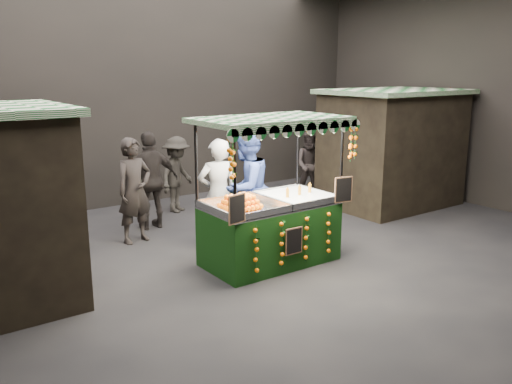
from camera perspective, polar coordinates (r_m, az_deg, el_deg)
ground at (r=8.67m, az=2.32°, el=-7.55°), size 12.00×12.00×0.00m
market_hall at (r=8.11m, az=2.55°, el=15.41°), size 12.10×10.10×5.05m
neighbour_stall_right at (r=12.39m, az=14.31°, el=4.63°), size 3.00×2.20×2.60m
juice_stall at (r=8.44m, az=1.68°, el=-2.93°), size 2.41×1.42×2.33m
vendor_grey at (r=9.08m, az=-4.05°, el=-0.27°), size 0.80×0.64×1.91m
vendor_blue at (r=9.20m, az=-1.06°, el=0.41°), size 1.22×1.09×2.06m
shopper_0 at (r=9.67m, az=-12.88°, el=0.15°), size 0.76×0.57×1.88m
shopper_1 at (r=12.64m, az=5.92°, el=2.87°), size 1.00×1.00×1.64m
shopper_2 at (r=10.43m, az=-11.16°, el=1.22°), size 1.12×0.48×1.90m
shopper_3 at (r=11.58m, az=-8.46°, el=1.86°), size 1.22×1.07×1.64m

